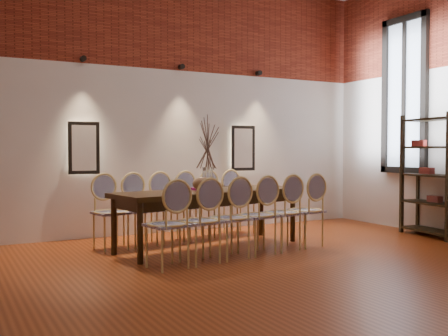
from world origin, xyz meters
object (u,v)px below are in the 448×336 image
chair_near_e (282,213)px  book (202,189)px  chair_far_c (168,208)px  chair_far_e (217,204)px  chair_near_a (167,225)px  shelving_rack (432,175)px  chair_near_b (200,221)px  chair_near_c (229,218)px  chair_near_d (257,216)px  chair_near_f (305,211)px  vase (208,179)px  chair_far_a (111,213)px  chair_far_b (140,210)px  bowl (202,184)px  dining_table (209,219)px  chair_far_d (193,206)px  chair_far_f (239,202)px

chair_near_e → book: bearing=130.9°
chair_far_c → chair_far_e: (0.84, 0.14, 0.00)m
chair_near_a → shelving_rack: shelving_rack is taller
chair_near_b → chair_near_c: 0.42m
chair_near_d → chair_near_e: 0.42m
chair_near_d → chair_far_c: (-0.64, 1.29, 0.00)m
shelving_rack → chair_near_f: bearing=-179.1°
vase → chair_near_f: bearing=-23.0°
chair_far_a → chair_far_b: (0.42, 0.07, 0.00)m
chair_far_c → bowl: 0.83m
chair_near_d → book: bearing=108.1°
chair_far_a → dining_table: bearing=147.0°
chair_far_d → bowl: size_ratio=3.92×
chair_near_a → book: size_ratio=3.62×
chair_near_b → chair_far_f: 2.19m
vase → dining_table: bearing=9.3°
chair_far_b → chair_far_f: same height
chair_far_a → vase: 1.32m
chair_near_e → shelving_rack: (2.55, -0.17, 0.43)m
chair_far_e → book: size_ratio=3.62×
chair_near_b → chair_near_f: bearing=-0.0°
chair_near_b → chair_far_b: same height
chair_near_c → chair_far_b: same height
chair_near_d → chair_far_b: same height
chair_far_e → vase: (-0.54, -0.79, 0.43)m
chair_near_e → chair_near_c: bearing=180.0°
vase → chair_far_f: bearing=41.7°
chair_near_d → chair_far_d: (-0.22, 1.36, 0.00)m
chair_far_e → shelving_rack: (2.77, -1.53, 0.43)m
chair_near_e → shelving_rack: shelving_rack is taller
chair_near_a → chair_far_d: same height
chair_near_f → bowl: 1.42m
dining_table → chair_near_f: 1.27m
chair_near_c → chair_near_f: 1.27m
chair_near_c → chair_far_e: bearing=58.4°
book → shelving_rack: shelving_rack is taller
bowl → chair_far_d: bearing=73.1°
chair_near_a → chair_near_c: (0.84, 0.14, 0.00)m
chair_near_c → chair_far_a: size_ratio=1.00×
chair_far_e → bowl: chair_far_e is taller
chair_far_a → chair_far_b: bearing=180.0°
chair_near_e → chair_far_d: bearing=107.1°
chair_far_e → bowl: 1.14m
vase → bowl: 0.15m
chair_far_a → chair_near_f: bearing=147.0°
chair_far_b → chair_far_c: size_ratio=1.00×
vase → book: size_ratio=1.15×
shelving_rack → chair_near_a: bearing=-171.3°
chair_near_a → vase: size_ratio=3.13×
chair_far_b → dining_table: bearing=132.7°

